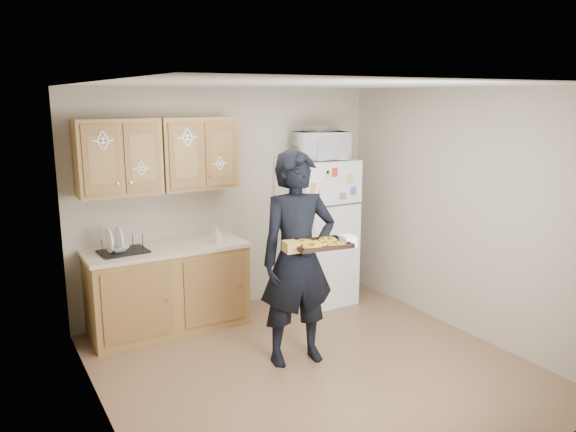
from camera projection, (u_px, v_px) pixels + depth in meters
The scene contains 24 objects.
floor at pixel (313, 367), 5.09m from camera, with size 3.60×3.60×0.00m, color brown.
ceiling at pixel (316, 85), 4.57m from camera, with size 3.60×3.60×0.00m, color silver.
wall_back at pixel (229, 201), 6.35m from camera, with size 3.60×0.04×2.50m, color #AB9E8A.
wall_front at pixel (479, 297), 3.30m from camera, with size 3.60×0.04×2.50m, color #AB9E8A.
wall_left at pixel (99, 264), 3.95m from camera, with size 0.04×3.60×2.50m, color #AB9E8A.
wall_right at pixel (464, 212), 5.71m from camera, with size 0.04×3.60×2.50m, color #AB9E8A.
refrigerator at pixel (317, 232), 6.59m from camera, with size 0.75×0.70×1.70m, color white.
base_cabinet at pixel (169, 290), 5.84m from camera, with size 1.60×0.60×0.86m, color brown.
countertop at pixel (167, 249), 5.74m from camera, with size 1.64×0.64×0.04m, color beige.
upper_cab_left at pixel (118, 157), 5.47m from camera, with size 0.80×0.33×0.75m, color brown.
upper_cab_right at pixel (197, 153), 5.87m from camera, with size 0.80×0.33×0.75m, color brown.
cereal_box at pixel (340, 275), 7.19m from camera, with size 0.20×0.07×0.32m, color #EFB054.
person at pixel (298, 259), 5.04m from camera, with size 0.71×0.47×1.95m, color black.
baking_tray at pixel (320, 245), 4.77m from camera, with size 0.48×0.35×0.04m, color black.
pizza_front_left at pixel (312, 246), 4.65m from camera, with size 0.16×0.16×0.02m, color yellow.
pizza_front_right at pixel (336, 244), 4.73m from camera, with size 0.16×0.16×0.02m, color yellow.
pizza_back_left at pixel (304, 242), 4.79m from camera, with size 0.16×0.16×0.02m, color yellow.
pizza_back_right at pixel (328, 239), 4.88m from camera, with size 0.16×0.16×0.02m, color yellow.
pizza_center at pixel (320, 243), 4.76m from camera, with size 0.16×0.16×0.02m, color yellow.
microwave at pixel (321, 146), 6.34m from camera, with size 0.57×0.39×0.32m, color white.
foil_pan at pixel (322, 128), 6.34m from camera, with size 0.31×0.22×0.07m, color #A8A8AF.
dish_rack at pixel (123, 244), 5.51m from camera, with size 0.45×0.34×0.18m, color black.
bowl at pixel (119, 249), 5.49m from camera, with size 0.20×0.20×0.05m, color white.
soap_bottle at pixel (217, 235), 5.89m from camera, with size 0.08×0.08×0.17m, color white.
Camera 1 is at (-2.54, -3.95, 2.41)m, focal length 35.00 mm.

